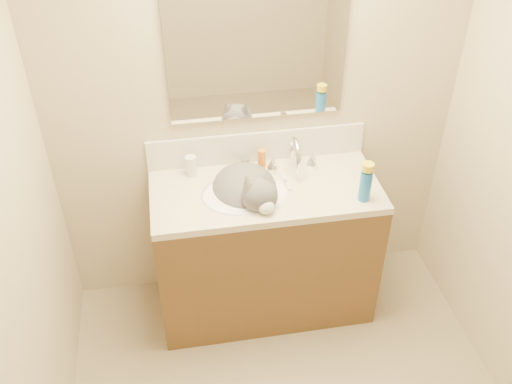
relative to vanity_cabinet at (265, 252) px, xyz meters
name	(u,v)px	position (x,y,z in m)	size (l,w,h in m)	color
room_shell	(324,210)	(0.00, -0.97, 1.08)	(2.24, 2.54, 2.52)	tan
vanity_cabinet	(265,252)	(0.00, 0.00, 0.00)	(1.20, 0.55, 0.82)	brown
counter_slab	(266,191)	(0.00, 0.00, 0.43)	(1.20, 0.55, 0.04)	beige
basin	(244,205)	(-0.12, -0.03, 0.38)	(0.45, 0.36, 0.14)	white
faucet	(294,157)	(0.18, 0.14, 0.54)	(0.28, 0.20, 0.21)	silver
cat	(248,192)	(-0.09, 0.00, 0.44)	(0.47, 0.52, 0.36)	#4E4B4E
backsplash	(257,147)	(0.00, 0.26, 0.54)	(1.20, 0.02, 0.18)	beige
mirror	(257,44)	(0.00, 0.26, 1.13)	(0.90, 0.02, 0.80)	white
pill_bottle	(191,166)	(-0.37, 0.19, 0.51)	(0.06, 0.06, 0.11)	silver
pill_label	(191,167)	(-0.37, 0.19, 0.49)	(0.05, 0.05, 0.04)	orange
silver_jar	(245,163)	(-0.08, 0.21, 0.48)	(0.05, 0.05, 0.06)	#B7B7BC
amber_bottle	(262,159)	(0.02, 0.20, 0.50)	(0.04, 0.04, 0.11)	orange
toothbrush	(286,182)	(0.11, 0.03, 0.46)	(0.02, 0.15, 0.01)	silver
toothbrush_head	(286,182)	(0.11, 0.03, 0.46)	(0.01, 0.03, 0.01)	#6A94E2
spray_can	(365,186)	(0.47, -0.18, 0.53)	(0.06, 0.06, 0.17)	blue
spray_cap	(368,167)	(0.47, -0.18, 0.65)	(0.06, 0.06, 0.04)	gold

